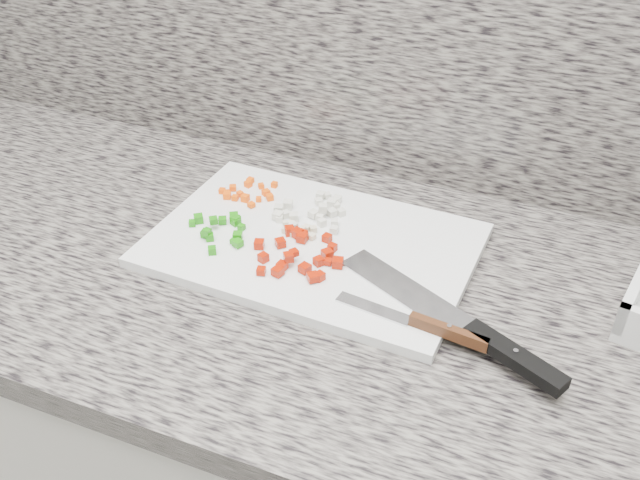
# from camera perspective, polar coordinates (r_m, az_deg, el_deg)

# --- Properties ---
(countertop) EXTENTS (3.96, 0.64, 0.04)m
(countertop) POSITION_cam_1_polar(r_m,az_deg,el_deg) (1.00, 0.70, -3.80)
(countertop) COLOR slate
(countertop) RESTS_ON cabinet
(cutting_board) EXTENTS (0.47, 0.32, 0.02)m
(cutting_board) POSITION_cam_1_polar(r_m,az_deg,el_deg) (1.03, -0.61, -0.40)
(cutting_board) COLOR white
(cutting_board) RESTS_ON countertop
(carrot_pile) EXTENTS (0.09, 0.08, 0.01)m
(carrot_pile) POSITION_cam_1_polar(r_m,az_deg,el_deg) (1.13, -5.79, 3.82)
(carrot_pile) COLOR #F75105
(carrot_pile) RESTS_ON cutting_board
(onion_pile) EXTENTS (0.11, 0.11, 0.02)m
(onion_pile) POSITION_cam_1_polar(r_m,az_deg,el_deg) (1.08, -0.71, 2.38)
(onion_pile) COLOR silver
(onion_pile) RESTS_ON cutting_board
(green_pepper_pile) EXTENTS (0.10, 0.10, 0.02)m
(green_pepper_pile) POSITION_cam_1_polar(r_m,az_deg,el_deg) (1.05, -7.82, 0.98)
(green_pepper_pile) COLOR #1A7D0B
(green_pepper_pile) RESTS_ON cutting_board
(red_pepper_pile) EXTENTS (0.14, 0.12, 0.02)m
(red_pepper_pile) POSITION_cam_1_polar(r_m,az_deg,el_deg) (0.99, -1.60, -1.11)
(red_pepper_pile) COLOR #A11702
(red_pepper_pile) RESTS_ON cutting_board
(garlic_pile) EXTENTS (0.06, 0.04, 0.01)m
(garlic_pile) POSITION_cam_1_polar(r_m,az_deg,el_deg) (1.04, -1.60, 0.76)
(garlic_pile) COLOR beige
(garlic_pile) RESTS_ON cutting_board
(chef_knife) EXTENTS (0.32, 0.18, 0.02)m
(chef_knife) POSITION_cam_1_polar(r_m,az_deg,el_deg) (0.89, 12.24, -7.24)
(chef_knife) COLOR #B8BABF
(chef_knife) RESTS_ON cutting_board
(paring_knife) EXTENTS (0.20, 0.04, 0.02)m
(paring_knife) POSITION_cam_1_polar(r_m,az_deg,el_deg) (0.89, 8.69, -6.79)
(paring_knife) COLOR #B8BABF
(paring_knife) RESTS_ON cutting_board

